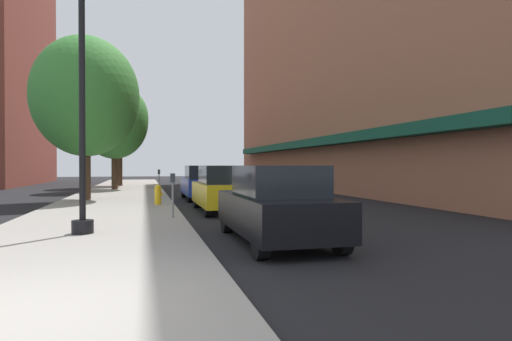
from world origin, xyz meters
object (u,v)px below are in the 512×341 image
parking_meter_near (173,190)px  tree_near (114,121)px  fire_hydrant (158,194)px  tree_far (86,97)px  parking_meter_far (159,178)px  car_black (277,205)px  car_blue (203,183)px  car_yellow (223,189)px  tree_mid (120,118)px  lamppost (82,97)px

parking_meter_near → tree_near: tree_near is taller
parking_meter_near → fire_hydrant: bearing=93.7°
tree_near → tree_far: 8.76m
parking_meter_far → car_black: bearing=-83.2°
parking_meter_far → car_blue: (1.95, -4.30, -0.14)m
fire_hydrant → car_yellow: car_yellow is taller
car_black → tree_far: bearing=115.1°
fire_hydrant → tree_near: 12.86m
tree_mid → car_yellow: (4.58, -19.12, -4.46)m
tree_far → car_yellow: (5.30, -5.35, -3.95)m
car_black → tree_mid: bearing=101.1°
parking_meter_far → tree_far: (-3.35, -4.65, 3.81)m
parking_meter_far → car_yellow: size_ratio=0.30×
car_black → car_blue: (0.00, 12.16, 0.00)m
car_yellow → car_blue: same height
parking_meter_far → tree_near: bearing=123.3°
car_blue → car_black: bearing=-92.2°
parking_meter_far → tree_near: tree_near is taller
lamppost → car_black: 5.01m
car_blue → tree_far: bearing=-178.4°
parking_meter_near → car_yellow: size_ratio=0.30×
parking_meter_far → tree_near: size_ratio=0.19×
parking_meter_near → car_blue: car_blue is taller
fire_hydrant → parking_meter_far: bearing=87.9°
lamppost → car_blue: size_ratio=1.37×
lamppost → tree_far: (-1.18, 10.25, 1.55)m
car_yellow → parking_meter_near: bearing=-127.4°
fire_hydrant → tree_mid: 17.82m
tree_mid → car_black: bearing=-79.8°
parking_meter_near → parking_meter_far: 12.44m
tree_far → car_yellow: tree_far is taller
tree_mid → car_blue: tree_mid is taller
lamppost → parking_meter_near: 3.98m
tree_near → tree_far: bearing=-94.4°
lamppost → car_blue: (4.12, 10.60, -2.39)m
lamppost → fire_hydrant: 7.73m
lamppost → fire_hydrant: (1.87, 7.00, -2.68)m
parking_meter_far → tree_mid: 10.42m
car_blue → parking_meter_near: bearing=-105.7°
tree_far → car_black: 13.54m
tree_near → car_black: (4.63, -20.55, -3.74)m
parking_meter_far → tree_mid: size_ratio=0.17×
lamppost → tree_far: 10.43m
car_yellow → tree_far: bearing=136.0°
fire_hydrant → parking_meter_near: size_ratio=0.60×
car_black → car_blue: same height
parking_meter_near → car_black: (1.95, -4.03, -0.14)m
tree_near → tree_mid: (0.05, 5.03, 0.73)m
lamppost → tree_near: (-0.51, 18.98, 1.34)m
car_blue → lamppost: bearing=-113.4°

